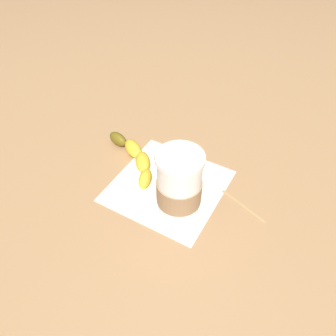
% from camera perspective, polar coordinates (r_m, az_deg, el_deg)
% --- Properties ---
extents(ground_plane, '(3.00, 3.00, 0.00)m').
position_cam_1_polar(ground_plane, '(0.70, 0.00, -3.13)').
color(ground_plane, '#A87C51').
extents(paper_napkin, '(0.23, 0.23, 0.00)m').
position_cam_1_polar(paper_napkin, '(0.70, 0.00, -3.09)').
color(paper_napkin, white).
rests_on(paper_napkin, ground_plane).
extents(coffee_cup, '(0.09, 0.09, 0.14)m').
position_cam_1_polar(coffee_cup, '(0.61, 1.96, -3.20)').
color(coffee_cup, white).
rests_on(coffee_cup, paper_napkin).
extents(muffin, '(0.08, 0.08, 0.08)m').
position_cam_1_polar(muffin, '(0.69, 0.76, 0.96)').
color(muffin, white).
rests_on(muffin, paper_napkin).
extents(banana, '(0.18, 0.12, 0.03)m').
position_cam_1_polar(banana, '(0.74, -5.76, 2.07)').
color(banana, gold).
rests_on(banana, paper_napkin).
extents(wooden_stirrer, '(0.11, 0.04, 0.00)m').
position_cam_1_polar(wooden_stirrer, '(0.68, 12.94, -6.47)').
color(wooden_stirrer, tan).
rests_on(wooden_stirrer, ground_plane).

